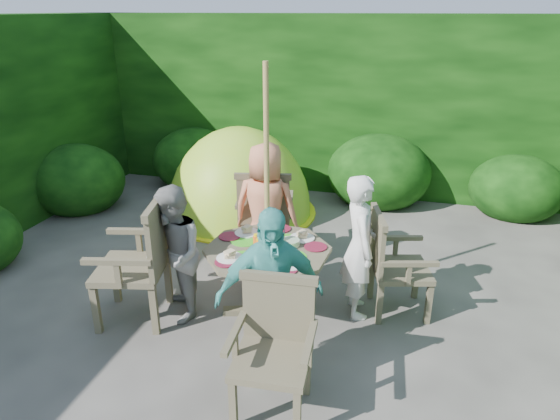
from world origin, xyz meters
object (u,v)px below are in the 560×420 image
(parasol_pole, at_px, (267,199))
(child_left, at_px, (174,255))
(garden_chair_right, at_px, (392,262))
(garden_chair_front, at_px, (274,345))
(garden_chair_left, at_px, (141,260))
(child_back, at_px, (266,210))
(child_front, at_px, (270,296))
(dome_tent, at_px, (240,213))
(garden_chair_back, at_px, (265,213))
(child_right, at_px, (360,247))
(patio_table, at_px, (268,259))

(parasol_pole, relative_size, child_left, 1.81)
(garden_chair_right, xyz_separation_m, garden_chair_front, (-0.68, -1.39, -0.01))
(child_left, bearing_deg, parasol_pole, 73.26)
(garden_chair_front, bearing_deg, garden_chair_left, 149.36)
(garden_chair_front, distance_m, child_back, 1.91)
(garden_chair_front, height_order, child_front, child_front)
(child_back, height_order, dome_tent, child_back)
(garden_chair_left, bearing_deg, garden_chair_back, 139.79)
(dome_tent, bearing_deg, child_front, -71.70)
(child_right, bearing_deg, garden_chair_right, -88.76)
(garden_chair_left, relative_size, child_front, 0.79)
(garden_chair_left, xyz_separation_m, garden_chair_back, (0.68, 1.38, -0.04))
(parasol_pole, relative_size, garden_chair_back, 2.24)
(garden_chair_front, distance_m, child_right, 1.36)
(garden_chair_front, distance_m, child_left, 1.38)
(garden_chair_back, relative_size, garden_chair_front, 1.09)
(garden_chair_front, bearing_deg, dome_tent, 109.75)
(patio_table, xyz_separation_m, garden_chair_back, (-0.35, 1.03, -0.02))
(patio_table, relative_size, child_back, 1.03)
(child_left, relative_size, child_front, 0.90)
(garden_chair_left, height_order, child_back, child_back)
(dome_tent, bearing_deg, garden_chair_left, -95.02)
(child_right, xyz_separation_m, child_left, (-1.52, -0.50, -0.04))
(child_front, bearing_deg, parasol_pole, 77.95)
(garden_chair_left, xyz_separation_m, garden_chair_front, (1.39, -0.70, -0.09))
(parasol_pole, bearing_deg, patio_table, 30.96)
(garden_chair_right, height_order, garden_chair_front, garden_chair_right)
(garden_chair_back, xyz_separation_m, child_left, (-0.41, -1.29, 0.08))
(child_right, distance_m, child_front, 1.13)
(garden_chair_back, distance_m, dome_tent, 1.45)
(parasol_pole, bearing_deg, garden_chair_left, -161.48)
(parasol_pole, height_order, child_left, parasol_pole)
(dome_tent, bearing_deg, garden_chair_front, -71.88)
(garden_chair_back, xyz_separation_m, child_right, (1.11, -0.79, 0.12))
(garden_chair_left, bearing_deg, child_back, 130.80)
(garden_chair_left, height_order, garden_chair_front, garden_chair_left)
(garden_chair_front, xyz_separation_m, child_right, (0.40, 1.29, 0.17))
(garden_chair_front, bearing_deg, child_left, 140.73)
(garden_chair_back, xyz_separation_m, child_back, (0.10, -0.28, 0.16))
(garden_chair_back, bearing_deg, dome_tent, -70.68)
(parasol_pole, xyz_separation_m, child_right, (0.76, 0.25, -0.45))
(child_left, xyz_separation_m, child_front, (1.01, -0.51, 0.07))
(garden_chair_front, relative_size, child_back, 0.66)
(garden_chair_front, bearing_deg, parasol_pole, 105.11)
(garden_chair_left, bearing_deg, dome_tent, 166.70)
(garden_chair_back, distance_m, garden_chair_front, 2.20)
(parasol_pole, height_order, garden_chair_right, parasol_pole)
(dome_tent, bearing_deg, child_back, -66.00)
(garden_chair_front, bearing_deg, child_right, 68.80)
(garden_chair_front, bearing_deg, child_back, 104.69)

